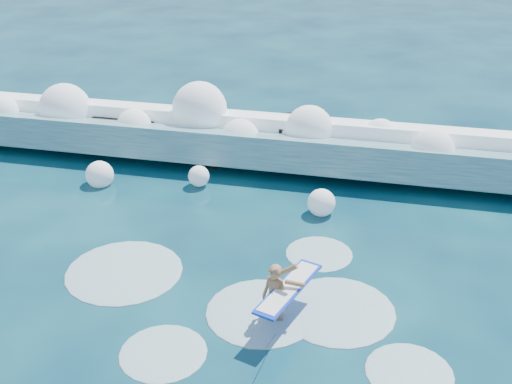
% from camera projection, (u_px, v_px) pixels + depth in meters
% --- Properties ---
extents(ground, '(200.00, 200.00, 0.00)m').
position_uv_depth(ground, '(174.00, 270.00, 14.85)').
color(ground, '#07273D').
rests_on(ground, ground).
extents(breaking_wave, '(19.16, 2.93, 1.65)m').
position_uv_depth(breaking_wave, '(217.00, 138.00, 20.52)').
color(breaking_wave, teal).
rests_on(breaking_wave, ground).
extents(rock_cluster, '(7.98, 3.16, 1.24)m').
position_uv_depth(rock_cluster, '(204.00, 135.00, 21.23)').
color(rock_cluster, black).
rests_on(rock_cluster, ground).
extents(surfer_with_board, '(1.16, 2.79, 1.56)m').
position_uv_depth(surfer_with_board, '(278.00, 296.00, 12.96)').
color(surfer_with_board, '#A5734D').
rests_on(surfer_with_board, ground).
extents(wave_spray, '(15.12, 4.82, 2.40)m').
position_uv_depth(wave_spray, '(202.00, 124.00, 20.29)').
color(wave_spray, white).
rests_on(wave_spray, ground).
extents(surf_foam, '(8.65, 5.86, 0.14)m').
position_uv_depth(surf_foam, '(239.00, 300.00, 13.81)').
color(surf_foam, silver).
rests_on(surf_foam, ground).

